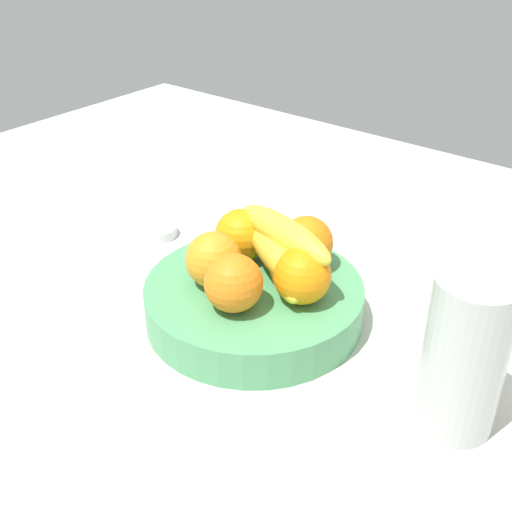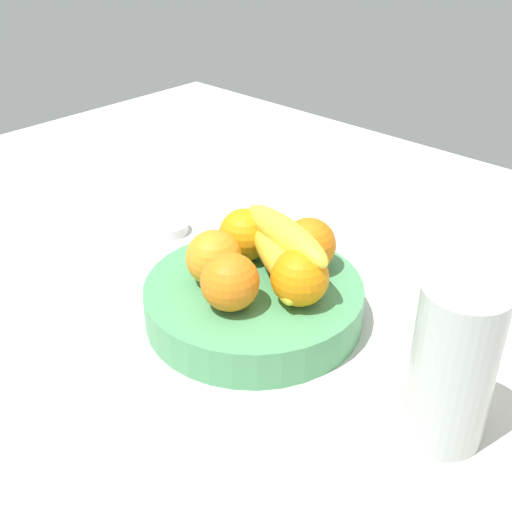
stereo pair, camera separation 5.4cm
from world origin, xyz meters
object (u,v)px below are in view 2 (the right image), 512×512
(jar_lid, at_px, (170,227))
(fruit_bowl, at_px, (256,300))
(orange_front_left, at_px, (214,258))
(banana_bunch, at_px, (281,250))
(thermos_tumbler, at_px, (453,366))
(orange_back_left, at_px, (309,245))
(orange_front_right, at_px, (230,282))
(orange_center, at_px, (300,277))
(orange_back_right, at_px, (245,235))

(jar_lid, bearing_deg, fruit_bowl, 164.33)
(fruit_bowl, bearing_deg, orange_front_left, 39.48)
(banana_bunch, height_order, thermos_tumbler, thermos_tumbler)
(fruit_bowl, xyz_separation_m, banana_bunch, (-0.02, -0.03, 0.07))
(fruit_bowl, distance_m, orange_back_left, 0.10)
(fruit_bowl, height_order, banana_bunch, banana_bunch)
(orange_back_left, bearing_deg, fruit_bowl, 71.28)
(orange_back_left, xyz_separation_m, jar_lid, (0.28, 0.00, -0.08))
(fruit_bowl, xyz_separation_m, orange_front_left, (0.04, 0.03, 0.06))
(orange_back_left, relative_size, thermos_tumbler, 0.40)
(orange_front_right, distance_m, orange_back_left, 0.13)
(orange_front_left, height_order, orange_front_right, same)
(orange_front_right, height_order, banana_bunch, banana_bunch)
(orange_center, height_order, thermos_tumbler, thermos_tumbler)
(orange_back_left, height_order, thermos_tumbler, thermos_tumbler)
(jar_lid, bearing_deg, orange_center, 168.27)
(orange_back_left, bearing_deg, jar_lid, 0.12)
(banana_bunch, relative_size, jar_lid, 2.87)
(orange_front_left, xyz_separation_m, orange_front_right, (-0.05, 0.03, 0.00))
(orange_front_left, relative_size, orange_back_right, 1.00)
(orange_front_left, xyz_separation_m, jar_lid, (0.22, -0.11, -0.08))
(orange_front_left, distance_m, orange_back_left, 0.13)
(fruit_bowl, height_order, orange_center, orange_center)
(orange_front_right, bearing_deg, jar_lid, -25.74)
(orange_front_left, distance_m, orange_front_right, 0.06)
(orange_front_right, height_order, jar_lid, orange_front_right)
(orange_center, bearing_deg, orange_front_left, 19.88)
(banana_bunch, bearing_deg, orange_back_left, -102.22)
(jar_lid, bearing_deg, orange_front_right, 154.26)
(orange_front_right, height_order, orange_back_left, same)
(orange_front_right, relative_size, jar_lid, 1.15)
(fruit_bowl, bearing_deg, orange_front_right, 102.60)
(orange_center, relative_size, orange_back_left, 1.00)
(orange_front_right, relative_size, orange_center, 1.00)
(fruit_bowl, distance_m, orange_front_right, 0.09)
(banana_bunch, bearing_deg, fruit_bowl, 62.46)
(orange_center, bearing_deg, orange_back_right, -14.41)
(orange_back_left, bearing_deg, orange_back_right, 25.34)
(fruit_bowl, distance_m, banana_bunch, 0.08)
(fruit_bowl, xyz_separation_m, orange_center, (-0.07, -0.01, 0.06))
(fruit_bowl, xyz_separation_m, orange_back_left, (-0.02, -0.07, 0.06))
(fruit_bowl, bearing_deg, orange_back_left, -108.72)
(orange_back_right, bearing_deg, orange_center, 165.59)
(orange_front_left, relative_size, thermos_tumbler, 0.40)
(orange_back_left, distance_m, banana_bunch, 0.05)
(orange_front_right, relative_size, banana_bunch, 0.40)
(fruit_bowl, height_order, thermos_tumbler, thermos_tumbler)
(fruit_bowl, xyz_separation_m, orange_back_right, (0.05, -0.04, 0.06))
(fruit_bowl, bearing_deg, banana_bunch, -117.54)
(orange_back_right, bearing_deg, orange_front_left, 100.82)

